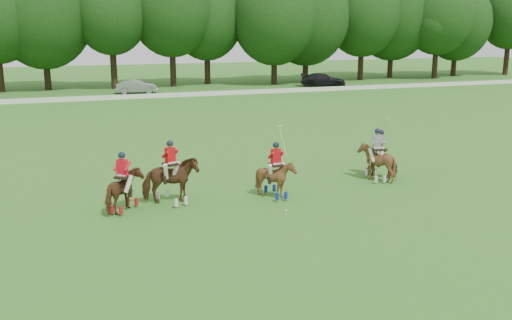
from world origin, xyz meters
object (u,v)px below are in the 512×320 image
object	(u,v)px
car_right	(323,80)
polo_red_a	(124,190)
polo_stripe_a	(380,160)
polo_ball	(286,211)
polo_red_c	(276,178)
polo_red_b	(171,180)
polo_stripe_b	(376,162)
car_mid	(136,87)

from	to	relation	value
car_right	polo_red_a	bearing A→B (deg)	169.01
polo_stripe_a	polo_ball	world-z (taller)	polo_stripe_a
car_right	polo_stripe_a	xyz separation A→B (m)	(-15.75, -37.61, 0.02)
polo_red_a	polo_red_c	size ratio (longest dim) A/B	0.80
polo_red_b	polo_stripe_b	world-z (taller)	polo_red_b
polo_ball	polo_red_a	bearing A→B (deg)	159.43
polo_red_c	polo_stripe_a	xyz separation A→B (m)	(5.75, 1.55, -0.05)
car_mid	polo_red_b	size ratio (longest dim) A/B	1.69
polo_red_b	polo_stripe_a	bearing A→B (deg)	5.17
polo_red_a	polo_red_b	world-z (taller)	polo_red_b
car_mid	car_right	world-z (taller)	car_right
polo_red_b	car_mid	bearing A→B (deg)	83.70
car_mid	car_right	xyz separation A→B (m)	(21.33, 0.00, 0.06)
car_mid	polo_red_a	distance (m)	39.36
polo_red_c	polo_ball	bearing A→B (deg)	-99.68
polo_stripe_b	polo_red_b	bearing A→B (deg)	-178.16
polo_ball	car_mid	bearing A→B (deg)	89.32
polo_red_a	polo_red_b	distance (m)	1.90
polo_ball	polo_stripe_b	bearing A→B (deg)	26.97
polo_red_c	polo_stripe_b	world-z (taller)	polo_red_c
polo_red_b	polo_stripe_a	xyz separation A→B (m)	(9.83, 0.89, -0.15)
polo_stripe_a	car_right	bearing A→B (deg)	67.28
polo_stripe_a	polo_stripe_b	distance (m)	0.82
polo_stripe_a	polo_red_a	bearing A→B (deg)	-173.76
car_mid	polo_stripe_a	distance (m)	38.02
polo_red_c	polo_ball	xyz separation A→B (m)	(-0.31, -1.84, -0.77)
car_mid	polo_stripe_a	world-z (taller)	polo_stripe_a
car_mid	polo_stripe_a	xyz separation A→B (m)	(5.58, -37.61, 0.07)
car_right	polo_ball	distance (m)	46.44
car_mid	polo_red_a	size ratio (longest dim) A/B	1.86
car_right	polo_ball	bearing A→B (deg)	176.20
polo_ball	polo_red_b	bearing A→B (deg)	146.45
car_mid	polo_stripe_a	size ratio (longest dim) A/B	1.56
polo_red_c	polo_ball	world-z (taller)	polo_red_c
car_mid	polo_ball	world-z (taller)	car_mid
polo_red_b	car_right	bearing A→B (deg)	56.40
polo_red_b	polo_red_c	distance (m)	4.14
polo_ball	polo_stripe_a	bearing A→B (deg)	29.19
car_right	polo_stripe_b	size ratio (longest dim) A/B	2.20
polo_red_b	polo_stripe_b	xyz separation A→B (m)	(9.26, 0.30, -0.07)
car_mid	polo_ball	bearing A→B (deg)	-175.42
car_mid	polo_red_b	bearing A→B (deg)	178.95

